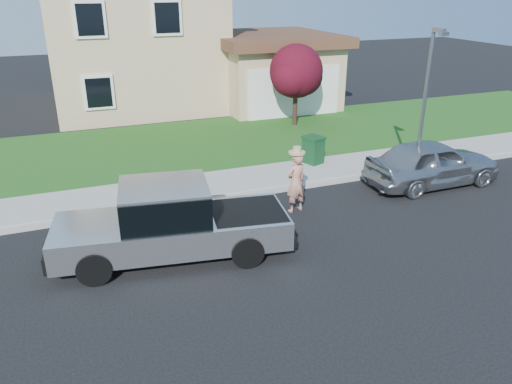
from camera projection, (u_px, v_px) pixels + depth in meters
ground at (244, 246)px, 12.28m from camera, size 80.00×80.00×0.00m
curb at (243, 195)px, 15.08m from camera, size 40.00×0.20×0.12m
sidewalk at (231, 182)px, 16.02m from camera, size 40.00×2.00×0.15m
lawn at (195, 144)px, 19.90m from camera, size 40.00×7.00×0.10m
house at (159, 42)px, 25.58m from camera, size 14.00×11.30×6.85m
pickup_truck at (171, 223)px, 11.56m from camera, size 5.72×2.65×1.81m
woman at (296, 181)px, 13.85m from camera, size 0.71×0.55×1.90m
sedan at (433, 163)px, 15.75m from camera, size 4.37×1.77×1.49m
ornamental_tree at (297, 74)px, 21.61m from camera, size 2.57×2.32×3.53m
trash_bin at (313, 150)px, 17.36m from camera, size 0.77×0.83×0.95m
street_lamp at (426, 99)px, 15.08m from camera, size 0.25×0.63×4.81m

